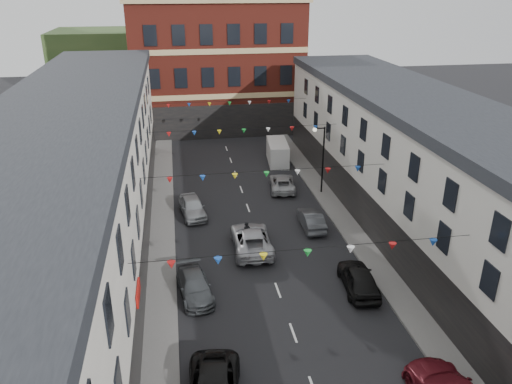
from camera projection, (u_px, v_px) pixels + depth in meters
ground at (278, 290)px, 29.98m from camera, size 160.00×160.00×0.00m
pavement_left at (162, 281)px, 30.72m from camera, size 1.80×64.00×0.15m
pavement_right at (374, 262)px, 32.81m from camera, size 1.80×64.00×0.15m
terrace_left at (63, 217)px, 27.02m from camera, size 8.40×56.00×10.70m
terrace_right at (463, 197)px, 30.78m from camera, size 8.40×56.00×9.70m
civic_building at (216, 61)px, 61.29m from camera, size 20.60×13.30×18.50m
clock_tower at (149, 3)px, 54.83m from camera, size 5.60×5.60×30.00m
distant_hill at (180, 60)px, 83.76m from camera, size 40.00×14.00×10.00m
street_lamp at (321, 151)px, 42.17m from camera, size 1.10×0.36×6.00m
car_left_d at (195, 286)px, 29.27m from camera, size 2.33×4.58×1.27m
car_left_e at (192, 207)px, 39.31m from camera, size 2.33×4.58×1.49m
car_right_d at (359, 279)px, 29.76m from camera, size 2.21×4.66×1.54m
car_right_e at (311, 219)px, 37.39m from camera, size 1.51×4.11×1.34m
car_right_f at (282, 183)px, 44.27m from camera, size 2.70×4.82×1.27m
moving_car at (251, 239)px, 34.31m from camera, size 2.69×5.62×1.55m
white_van at (278, 152)px, 50.81m from camera, size 2.36×5.05×2.16m
pedestrian at (247, 232)px, 35.25m from camera, size 0.66×0.54×1.54m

